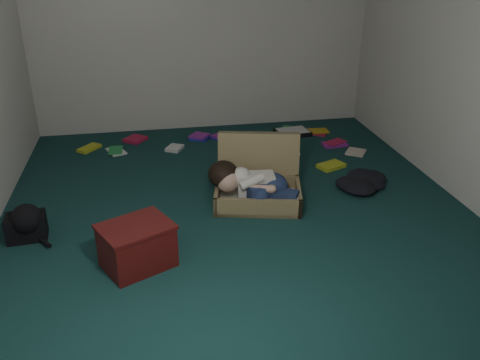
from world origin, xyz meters
name	(u,v)px	position (x,y,z in m)	size (l,w,h in m)	color
floor	(237,209)	(0.00, 0.00, 0.00)	(4.50, 4.50, 0.00)	#123534
wall_back	(202,20)	(0.00, 2.25, 1.30)	(4.50, 4.50, 0.00)	silver
wall_front	(344,183)	(0.00, -2.25, 1.30)	(4.50, 4.50, 0.00)	silver
wall_right	(473,50)	(2.00, 0.00, 1.30)	(4.50, 4.50, 0.00)	silver
suitcase	(258,180)	(0.24, 0.21, 0.16)	(0.89, 0.88, 0.55)	olive
person	(252,184)	(0.14, 0.04, 0.21)	(0.77, 0.52, 0.34)	silver
maroon_bin	(137,246)	(-0.85, -0.71, 0.17)	(0.60, 0.55, 0.33)	#490F0E
backpack	(26,226)	(-1.70, -0.17, 0.11)	(0.37, 0.29, 0.22)	black
clothing_pile	(363,179)	(1.26, 0.23, 0.07)	(0.47, 0.38, 0.15)	black
paper_tray	(293,132)	(1.01, 1.76, 0.03)	(0.43, 0.34, 0.06)	black
book_scatter	(240,144)	(0.32, 1.51, 0.01)	(3.12, 1.45, 0.02)	#C4CF24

